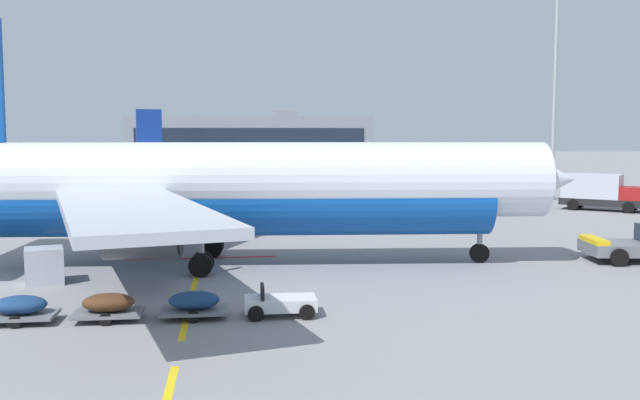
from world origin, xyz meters
name	(u,v)px	position (x,y,z in m)	size (l,w,h in m)	color
ground	(479,214)	(40.00, 40.00, 0.00)	(400.00, 400.00, 0.00)	gray
apron_paint_markings	(210,221)	(18.00, 38.23, 0.00)	(8.00, 97.24, 0.01)	yellow
airliner_foreground	(235,187)	(19.85, 19.80, 3.95)	(34.82, 34.52, 12.20)	silver
airliner_mid_left	(225,156)	(18.72, 92.60, 3.31)	(28.88, 28.14, 10.23)	white
fuel_service_truck	(400,195)	(33.28, 39.84, 1.65)	(7.21, 5.74, 3.14)	black
ground_power_truck	(601,191)	(51.48, 41.47, 1.65)	(6.91, 6.33, 3.14)	black
baggage_train	(152,305)	(16.81, 9.64, 0.53)	(11.62, 1.68, 1.14)	silver
uld_cargo_container	(44,266)	(11.40, 16.38, 0.80)	(1.95, 1.92, 1.60)	#B7BCC6
apron_light_mast_far	(556,46)	(51.87, 51.65, 15.30)	(1.80, 1.80, 24.57)	slate
terminal_satellite	(250,138)	(24.67, 166.55, 5.57)	(60.82, 20.16, 12.69)	gray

